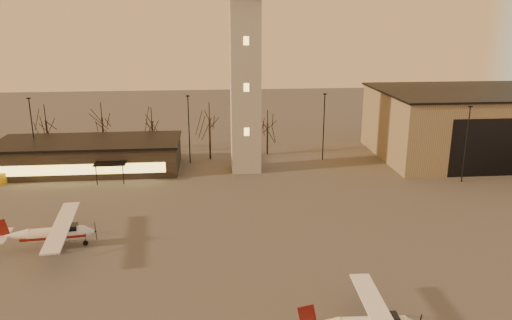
# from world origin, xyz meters

# --- Properties ---
(ground) EXTENTS (220.00, 220.00, 0.00)m
(ground) POSITION_xyz_m (0.00, 0.00, 0.00)
(ground) COLOR #494644
(ground) RESTS_ON ground
(control_tower) EXTENTS (6.80, 6.80, 32.60)m
(control_tower) POSITION_xyz_m (0.00, 30.00, 16.33)
(control_tower) COLOR #A19F98
(control_tower) RESTS_ON ground
(hangar) EXTENTS (30.60, 20.60, 10.30)m
(hangar) POSITION_xyz_m (36.00, 33.98, 5.15)
(hangar) COLOR #8E7B5D
(hangar) RESTS_ON ground
(terminal) EXTENTS (25.40, 12.20, 4.30)m
(terminal) POSITION_xyz_m (-21.99, 31.98, 2.16)
(terminal) COLOR black
(terminal) RESTS_ON ground
(light_poles) EXTENTS (58.50, 12.25, 10.14)m
(light_poles) POSITION_xyz_m (0.50, 31.00, 5.41)
(light_poles) COLOR black
(light_poles) RESTS_ON ground
(tree_row) EXTENTS (37.20, 9.20, 8.80)m
(tree_row) POSITION_xyz_m (-13.70, 39.16, 5.94)
(tree_row) COLOR black
(tree_row) RESTS_ON ground
(cessna_rear) EXTENTS (9.54, 12.03, 3.30)m
(cessna_rear) POSITION_xyz_m (-19.39, 6.95, 1.13)
(cessna_rear) COLOR silver
(cessna_rear) RESTS_ON ground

